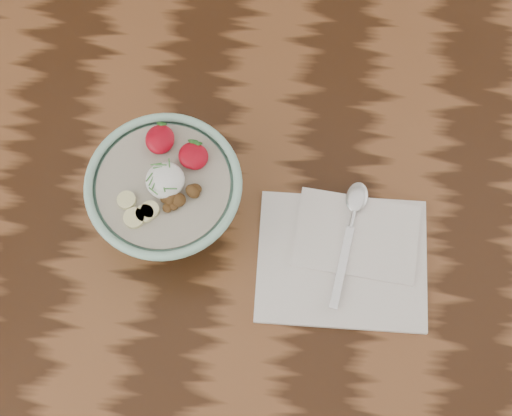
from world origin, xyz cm
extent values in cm
cube|color=black|center=(0.00, 0.00, 73.00)|extent=(160.00, 90.00, 4.00)
cylinder|color=#99CEB8|center=(-22.58, 0.81, 75.64)|extent=(8.90, 8.90, 1.27)
torus|color=#99CEB8|center=(-22.58, 0.81, 86.03)|extent=(20.25, 20.25, 1.17)
cylinder|color=#BFB59E|center=(-22.58, 0.81, 85.39)|extent=(17.17, 17.17, 1.06)
ellipsoid|color=white|center=(-22.25, 1.05, 86.88)|extent=(4.99, 4.99, 2.75)
ellipsoid|color=#A50717|center=(-23.67, 6.60, 86.96)|extent=(3.79, 4.17, 2.08)
cone|color=#286623|center=(-23.67, 8.31, 87.26)|extent=(1.40, 1.03, 1.52)
ellipsoid|color=#A50717|center=(-18.77, 4.62, 86.81)|extent=(3.23, 3.55, 1.78)
cone|color=#286623|center=(-18.77, 6.07, 87.11)|extent=(1.40, 1.03, 1.52)
ellipsoid|color=#A50717|center=(-19.37, 4.78, 86.84)|extent=(3.34, 3.68, 1.84)
cone|color=#286623|center=(-19.37, 6.29, 87.14)|extent=(1.40, 1.03, 1.52)
cylinder|color=beige|center=(-24.26, -3.43, 86.32)|extent=(2.30, 2.30, 0.70)
cylinder|color=beige|center=(-26.82, -1.87, 86.32)|extent=(2.37, 2.37, 0.70)
cylinder|color=beige|center=(-25.52, -4.15, 86.32)|extent=(2.65, 2.65, 0.70)
cylinder|color=beige|center=(-23.67, -2.88, 86.32)|extent=(2.30, 2.30, 0.70)
ellipsoid|color=brown|center=(-18.34, 0.40, 86.50)|extent=(1.93, 1.70, 1.12)
ellipsoid|color=brown|center=(-21.80, -1.22, 86.49)|extent=(2.01, 1.86, 1.07)
ellipsoid|color=brown|center=(-20.22, -1.31, 86.55)|extent=(2.12, 2.17, 1.38)
ellipsoid|color=brown|center=(-20.81, -2.10, 86.37)|extent=(1.43, 1.37, 0.89)
ellipsoid|color=brown|center=(-21.19, -1.16, 86.59)|extent=(2.23, 2.40, 1.32)
ellipsoid|color=brown|center=(-21.56, -2.45, 86.38)|extent=(1.76, 1.78, 0.84)
ellipsoid|color=brown|center=(-18.62, -0.06, 86.65)|extent=(2.61, 2.56, 1.52)
cylinder|color=#3F7D34|center=(-22.24, 0.55, 87.92)|extent=(0.82, 1.70, 0.24)
cylinder|color=#3F7D34|center=(-22.15, -0.13, 87.92)|extent=(0.73, 1.68, 0.24)
cylinder|color=#3F7D34|center=(-21.58, 0.92, 87.92)|extent=(0.67, 1.32, 0.23)
cylinder|color=#3F7D34|center=(-23.22, 2.25, 87.92)|extent=(1.21, 0.41, 0.22)
cylinder|color=#3F7D34|center=(-21.88, 0.74, 87.92)|extent=(1.04, 0.77, 0.22)
cylinder|color=#3F7D34|center=(-21.28, -0.44, 87.92)|extent=(1.72, 0.29, 0.24)
cylinder|color=#3F7D34|center=(-21.82, 2.80, 87.92)|extent=(0.53, 1.71, 0.24)
cylinder|color=#3F7D34|center=(-24.10, 0.87, 87.92)|extent=(0.81, 1.29, 0.23)
cylinder|color=#3F7D34|center=(-23.33, -0.94, 87.92)|extent=(1.33, 0.99, 0.23)
cylinder|color=#3F7D34|center=(-23.35, -0.05, 87.92)|extent=(0.51, 1.35, 0.23)
cylinder|color=#3F7D34|center=(-22.86, 2.66, 87.92)|extent=(1.44, 0.23, 0.23)
cylinder|color=#3F7D34|center=(-23.49, 2.71, 87.92)|extent=(1.45, 0.53, 0.23)
cylinder|color=#3F7D34|center=(-23.78, 0.39, 87.92)|extent=(0.61, 1.46, 0.23)
cube|color=white|center=(1.65, -4.10, 75.45)|extent=(23.63, 19.28, 0.89)
cube|color=white|center=(3.44, -0.53, 76.16)|extent=(17.84, 12.94, 0.54)
cube|color=silver|center=(1.59, -5.35, 76.61)|extent=(2.90, 11.80, 0.36)
cylinder|color=silver|center=(2.72, 1.98, 76.79)|extent=(1.18, 3.14, 0.72)
ellipsoid|color=silver|center=(3.17, 4.89, 76.91)|extent=(3.81, 5.12, 0.97)
camera|label=1|loc=(-7.70, -31.88, 170.13)|focal=50.00mm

